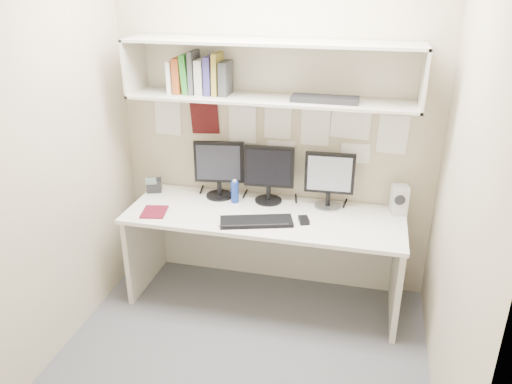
% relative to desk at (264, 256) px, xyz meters
% --- Properties ---
extents(floor, '(2.40, 2.00, 0.01)m').
position_rel_desk_xyz_m(floor, '(0.00, -0.65, -0.37)').
color(floor, '#4E4E54').
rests_on(floor, ground).
extents(wall_back, '(2.40, 0.02, 2.60)m').
position_rel_desk_xyz_m(wall_back, '(0.00, 0.35, 0.93)').
color(wall_back, tan).
rests_on(wall_back, ground).
extents(wall_front, '(2.40, 0.02, 2.60)m').
position_rel_desk_xyz_m(wall_front, '(0.00, -1.65, 0.93)').
color(wall_front, tan).
rests_on(wall_front, ground).
extents(wall_left, '(0.02, 2.00, 2.60)m').
position_rel_desk_xyz_m(wall_left, '(-1.20, -0.65, 0.93)').
color(wall_left, tan).
rests_on(wall_left, ground).
extents(wall_right, '(0.02, 2.00, 2.60)m').
position_rel_desk_xyz_m(wall_right, '(1.20, -0.65, 0.93)').
color(wall_right, tan).
rests_on(wall_right, ground).
extents(desk, '(2.00, 0.70, 0.73)m').
position_rel_desk_xyz_m(desk, '(0.00, 0.00, 0.00)').
color(desk, silver).
rests_on(desk, floor).
extents(overhead_hutch, '(2.00, 0.38, 0.40)m').
position_rel_desk_xyz_m(overhead_hutch, '(0.00, 0.21, 1.35)').
color(overhead_hutch, beige).
rests_on(overhead_hutch, wall_back).
extents(pinned_papers, '(1.92, 0.01, 0.48)m').
position_rel_desk_xyz_m(pinned_papers, '(0.00, 0.34, 0.88)').
color(pinned_papers, white).
rests_on(pinned_papers, wall_back).
extents(monitor_left, '(0.38, 0.21, 0.44)m').
position_rel_desk_xyz_m(monitor_left, '(-0.41, 0.22, 0.61)').
color(monitor_left, black).
rests_on(monitor_left, desk).
extents(monitor_center, '(0.38, 0.21, 0.44)m').
position_rel_desk_xyz_m(monitor_center, '(-0.02, 0.22, 0.60)').
color(monitor_center, black).
rests_on(monitor_center, desk).
extents(monitor_right, '(0.36, 0.20, 0.42)m').
position_rel_desk_xyz_m(monitor_right, '(0.43, 0.22, 0.60)').
color(monitor_right, '#A5A5AA').
rests_on(monitor_right, desk).
extents(keyboard, '(0.53, 0.32, 0.02)m').
position_rel_desk_xyz_m(keyboard, '(-0.02, -0.17, 0.38)').
color(keyboard, black).
rests_on(keyboard, desk).
extents(mouse, '(0.10, 0.12, 0.03)m').
position_rel_desk_xyz_m(mouse, '(0.30, -0.08, 0.38)').
color(mouse, black).
rests_on(mouse, desk).
extents(speaker, '(0.13, 0.13, 0.22)m').
position_rel_desk_xyz_m(speaker, '(0.94, 0.22, 0.47)').
color(speaker, '#BABAB5').
rests_on(speaker, desk).
extents(blue_bottle, '(0.06, 0.06, 0.18)m').
position_rel_desk_xyz_m(blue_bottle, '(-0.26, 0.14, 0.45)').
color(blue_bottle, navy).
rests_on(blue_bottle, desk).
extents(maroon_notebook, '(0.21, 0.24, 0.01)m').
position_rel_desk_xyz_m(maroon_notebook, '(-0.78, -0.18, 0.37)').
color(maroon_notebook, '#550E1B').
rests_on(maroon_notebook, desk).
extents(desk_phone, '(0.14, 0.13, 0.14)m').
position_rel_desk_xyz_m(desk_phone, '(-0.94, 0.19, 0.42)').
color(desk_phone, black).
rests_on(desk_phone, desk).
extents(book_stack, '(0.44, 0.18, 0.30)m').
position_rel_desk_xyz_m(book_stack, '(-0.51, 0.17, 1.30)').
color(book_stack, white).
rests_on(book_stack, overhead_hutch).
extents(hutch_tray, '(0.45, 0.18, 0.03)m').
position_rel_desk_xyz_m(hutch_tray, '(0.38, 0.13, 1.19)').
color(hutch_tray, black).
rests_on(hutch_tray, overhead_hutch).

